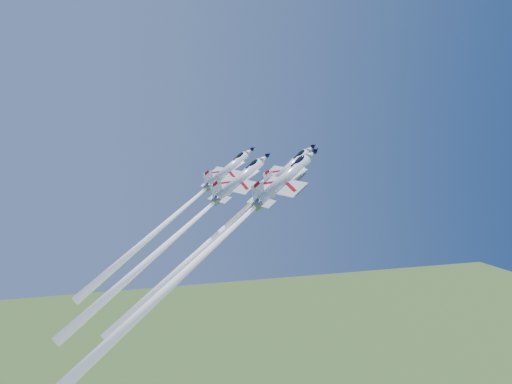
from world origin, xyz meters
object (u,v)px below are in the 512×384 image
object	(u,v)px
jet_lead	(228,225)
jet_left	(178,212)
jet_right	(205,254)
jet_slot	(181,232)

from	to	relation	value
jet_lead	jet_left	world-z (taller)	jet_lead
jet_lead	jet_right	distance (m)	9.79
jet_left	jet_slot	xyz separation A→B (m)	(-0.87, -7.50, -2.43)
jet_lead	jet_left	distance (m)	10.32
jet_left	jet_slot	bearing A→B (deg)	-29.68
jet_lead	jet_slot	distance (m)	9.04
jet_right	jet_slot	size ratio (longest dim) A/B	1.28
jet_right	jet_slot	distance (m)	6.99
jet_right	jet_lead	bearing A→B (deg)	115.93
jet_left	jet_slot	size ratio (longest dim) A/B	0.90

